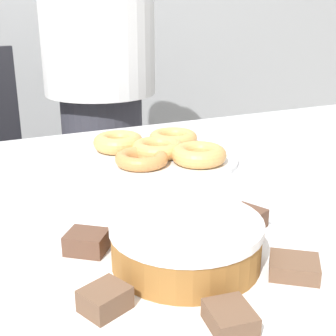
{
  "coord_description": "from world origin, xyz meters",
  "views": [
    {
      "loc": [
        -0.31,
        -0.69,
        1.04
      ],
      "look_at": [
        0.02,
        -0.01,
        0.78
      ],
      "focal_mm": 50.0,
      "sensor_mm": 36.0,
      "label": 1
    }
  ],
  "objects_px": {
    "person_standing": "(100,81)",
    "frosted_cake": "(186,242)",
    "plate_cake": "(186,266)",
    "plate_donuts": "(158,158)"
  },
  "relations": [
    {
      "from": "person_standing",
      "to": "plate_donuts",
      "type": "height_order",
      "value": "person_standing"
    },
    {
      "from": "person_standing",
      "to": "plate_cake",
      "type": "height_order",
      "value": "person_standing"
    },
    {
      "from": "person_standing",
      "to": "plate_donuts",
      "type": "xyz_separation_m",
      "value": [
        -0.08,
        -0.68,
        -0.07
      ]
    },
    {
      "from": "person_standing",
      "to": "frosted_cake",
      "type": "bearing_deg",
      "value": -101.87
    },
    {
      "from": "plate_donuts",
      "to": "frosted_cake",
      "type": "distance_m",
      "value": 0.46
    },
    {
      "from": "person_standing",
      "to": "frosted_cake",
      "type": "relative_size",
      "value": 7.87
    },
    {
      "from": "frosted_cake",
      "to": "person_standing",
      "type": "bearing_deg",
      "value": 78.13
    },
    {
      "from": "person_standing",
      "to": "plate_cake",
      "type": "bearing_deg",
      "value": -101.87
    },
    {
      "from": "plate_cake",
      "to": "plate_donuts",
      "type": "bearing_deg",
      "value": 70.64
    },
    {
      "from": "person_standing",
      "to": "frosted_cake",
      "type": "xyz_separation_m",
      "value": [
        -0.23,
        -1.11,
        -0.04
      ]
    }
  ]
}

